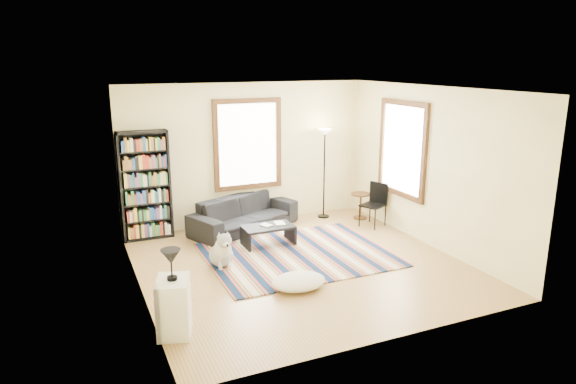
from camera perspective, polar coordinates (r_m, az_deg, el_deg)
name	(u,v)px	position (r m, az deg, el deg)	size (l,w,h in m)	color
floor	(300,268)	(8.42, 1.39, -8.39)	(5.00, 5.00, 0.10)	#A18749
ceiling	(302,86)	(7.76, 1.52, 11.74)	(5.00, 5.00, 0.10)	white
wall_back	(247,154)	(10.28, -4.62, 4.26)	(5.00, 0.10, 2.80)	#FFF6AB
wall_front	(398,229)	(5.85, 12.16, -4.06)	(5.00, 0.10, 2.80)	#FFF6AB
wall_left	(131,198)	(7.28, -17.02, -0.66)	(0.10, 5.00, 2.80)	#FFF6AB
wall_right	(433,167)	(9.32, 15.81, 2.67)	(0.10, 5.00, 2.80)	#FFF6AB
window_back	(248,144)	(10.17, -4.49, 5.29)	(1.20, 0.06, 1.60)	white
window_right	(402,149)	(9.85, 12.59, 4.68)	(0.06, 1.20, 1.60)	white
rug	(297,255)	(8.78, 1.06, -6.97)	(3.02, 2.41, 0.02)	#0B1C3B
sofa	(244,214)	(9.99, -4.91, -2.42)	(0.86, 2.19, 0.64)	black
bookshelf	(145,186)	(9.68, -15.59, 0.69)	(0.90, 0.30, 2.00)	black
coffee_table	(268,236)	(9.18, -2.21, -4.86)	(0.90, 0.50, 0.36)	black
book_a	(263,226)	(9.09, -2.81, -3.81)	(0.21, 0.15, 0.02)	beige
book_b	(275,224)	(9.22, -1.47, -3.53)	(0.18, 0.24, 0.02)	beige
floor_cushion	(299,281)	(7.56, 1.18, -9.91)	(0.82, 0.61, 0.20)	silver
floor_lamp	(324,174)	(10.62, 4.04, 2.01)	(0.30, 0.30, 1.86)	black
side_table	(360,206)	(10.77, 8.05, -1.54)	(0.40, 0.40, 0.54)	#412610
folding_chair	(373,205)	(10.27, 9.41, -1.47)	(0.42, 0.40, 0.86)	black
white_cabinet	(174,307)	(6.46, -12.57, -12.32)	(0.38, 0.50, 0.70)	white
table_lamp	(171,265)	(6.24, -12.84, -7.89)	(0.24, 0.24, 0.38)	black
dog	(221,248)	(8.32, -7.46, -6.20)	(0.43, 0.60, 0.60)	#B9B9B9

